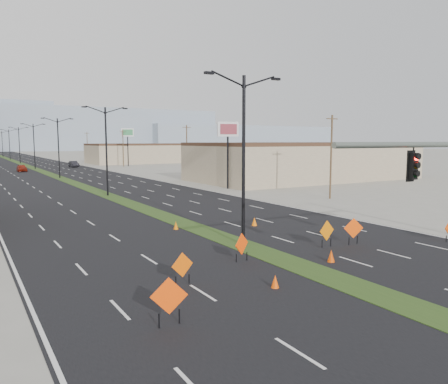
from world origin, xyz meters
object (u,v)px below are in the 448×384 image
construction_sign_0 (182,266)px  construction_sign_4 (327,232)px  construction_sign_2 (242,245)px  cone_0 (275,281)px  cone_3 (176,225)px  car_mid (74,164)px  streetlight_2 (58,146)px  construction_sign_1 (169,298)px  pole_sign_east_far (128,135)px  streetlight_6 (2,143)px  cone_2 (254,222)px  pole_sign_east_near (228,135)px  construction_sign_3 (354,229)px  streetlight_5 (9,143)px  cone_1 (331,256)px  streetlight_1 (106,148)px  streetlight_3 (34,145)px  streetlight_4 (19,144)px  car_left (22,168)px  streetlight_0 (244,155)px

construction_sign_0 → construction_sign_4: bearing=1.1°
construction_sign_2 → cone_0: construction_sign_2 is taller
construction_sign_0 → cone_3: size_ratio=2.45×
car_mid → construction_sign_4: construction_sign_4 is taller
streetlight_2 → construction_sign_2: 59.07m
construction_sign_1 → pole_sign_east_far: size_ratio=0.18×
streetlight_6 → construction_sign_1: 176.51m
cone_2 → pole_sign_east_near: pole_sign_east_near is taller
construction_sign_3 → construction_sign_4: 1.91m
construction_sign_1 → construction_sign_2: size_ratio=1.14×
pole_sign_east_near → construction_sign_2: bearing=-106.7°
car_mid → cone_2: (-4.78, -81.72, -0.40)m
streetlight_2 → cone_2: streetlight_2 is taller
construction_sign_0 → pole_sign_east_far: size_ratio=0.16×
streetlight_5 → construction_sign_2: streetlight_5 is taller
cone_1 → streetlight_6: bearing=90.6°
streetlight_5 → pole_sign_east_far: (21.48, -56.15, 2.21)m
construction_sign_3 → construction_sign_4: (-1.88, 0.33, -0.01)m
pole_sign_east_near → streetlight_6: bearing=110.1°
streetlight_1 → cone_2: (4.11, -23.32, -5.09)m
streetlight_1 → streetlight_3: 56.00m
streetlight_5 → cone_3: bearing=-90.6°
pole_sign_east_near → streetlight_4: bearing=114.2°
car_left → construction_sign_1: bearing=-93.5°
streetlight_3 → cone_1: (1.91, -89.36, -5.09)m
streetlight_0 → pole_sign_east_far: size_ratio=1.07×
streetlight_3 → streetlight_1: bearing=-90.0°
streetlight_0 → streetlight_1: same height
car_mid → cone_1: bearing=-97.2°
streetlight_2 → car_mid: (8.89, 30.40, -4.69)m
streetlight_2 → streetlight_3: (0.00, 28.00, 0.00)m
streetlight_6 → construction_sign_2: (-2.00, -170.87, -4.54)m
streetlight_0 → streetlight_3: (0.00, 84.00, 0.00)m
streetlight_4 → streetlight_6: 56.00m
construction_sign_1 → streetlight_1: bearing=95.7°
streetlight_0 → cone_0: streetlight_0 is taller
streetlight_1 → cone_1: size_ratio=15.24×
streetlight_2 → construction_sign_1: size_ratio=5.86×
pole_sign_east_near → streetlight_2: bearing=132.4°
streetlight_1 → cone_1: bearing=-86.7°
cone_1 → car_mid: bearing=85.6°
construction_sign_2 → cone_1: bearing=-55.5°
streetlight_0 → streetlight_6: 168.00m
cone_2 → cone_3: cone_2 is taller
cone_1 → construction_sign_1: bearing=-164.5°
streetlight_1 → car_mid: streetlight_1 is taller
construction_sign_0 → cone_2: (10.37, 9.32, -0.52)m
streetlight_0 → streetlight_2: bearing=90.0°
streetlight_5 → cone_3: (-1.43, -133.54, -5.12)m
streetlight_4 → streetlight_1: bearing=-90.0°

